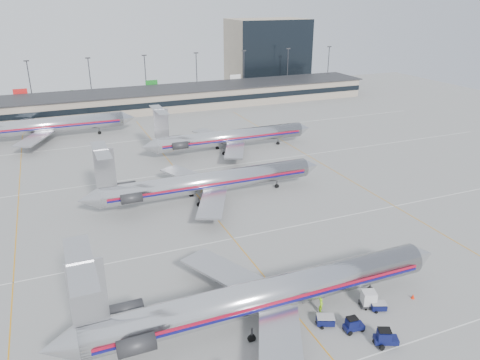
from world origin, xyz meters
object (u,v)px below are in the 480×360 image
jet_foreground (260,296)px  jet_second_row (205,182)px  tug_center (353,325)px  uld_container (369,299)px  belt_loader (312,292)px

jet_foreground → jet_second_row: (5.18, 34.15, -0.16)m
jet_second_row → tug_center: 39.53m
uld_container → jet_foreground: bearing=-171.6°
jet_second_row → uld_container: (7.82, -36.29, -2.37)m
tug_center → uld_container: (4.27, 3.00, 0.18)m
jet_foreground → uld_container: 13.42m
uld_container → tug_center: bearing=-127.2°
tug_center → belt_loader: 7.10m
tug_center → belt_loader: bearing=102.6°
jet_second_row → tug_center: bearing=-84.8°
jet_foreground → jet_second_row: jet_foreground is taller
tug_center → uld_container: 5.23m
jet_second_row → belt_loader: bearing=-85.4°
tug_center → belt_loader: (-0.98, 7.03, -0.13)m
jet_foreground → tug_center: 10.49m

